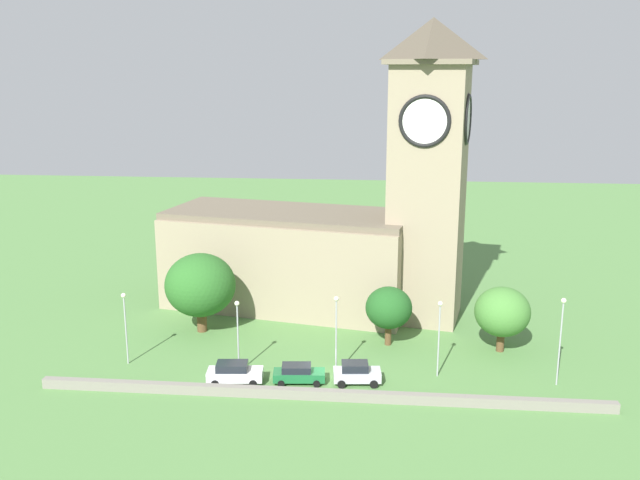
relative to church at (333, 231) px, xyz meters
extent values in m
plane|color=#517F42|center=(0.74, -4.11, -9.02)|extent=(200.00, 200.00, 0.00)
cube|color=gray|center=(-5.09, 1.03, -3.88)|extent=(29.17, 17.25, 10.29)
cube|color=#675C4A|center=(-5.09, 1.03, 1.62)|extent=(28.98, 16.30, 0.70)
cube|color=gray|center=(10.13, -2.03, 4.46)|extent=(8.77, 8.77, 26.98)
cube|color=#736753|center=(10.13, -2.03, 18.20)|extent=(10.17, 10.17, 0.50)
pyramid|color=brown|center=(10.13, -2.03, 20.50)|extent=(9.21, 9.21, 4.10)
cylinder|color=white|center=(9.38, -5.74, 12.56)|extent=(4.70, 1.06, 4.77)
torus|color=black|center=(9.38, -5.74, 12.56)|extent=(5.18, 1.44, 5.19)
cylinder|color=white|center=(13.84, -2.77, 12.56)|extent=(1.06, 4.70, 4.77)
torus|color=black|center=(13.84, -2.77, 12.56)|extent=(1.44, 5.18, 5.19)
cube|color=gray|center=(0.74, -22.65, -8.59)|extent=(47.55, 0.70, 0.86)
cube|color=silver|center=(-6.91, -20.24, -8.26)|extent=(4.96, 2.39, 0.85)
cube|color=#1E232B|center=(-7.15, -20.27, -7.50)|extent=(2.84, 1.95, 0.67)
cylinder|color=black|center=(-5.38, -19.13, -8.69)|extent=(0.71, 0.41, 0.68)
cylinder|color=black|center=(-5.19, -21.03, -8.69)|extent=(0.71, 0.41, 0.68)
cylinder|color=black|center=(-8.63, -19.45, -8.69)|extent=(0.71, 0.41, 0.68)
cylinder|color=black|center=(-8.43, -21.36, -8.69)|extent=(0.71, 0.41, 0.68)
cube|color=#1E6B38|center=(-1.38, -19.69, -8.34)|extent=(4.62, 2.16, 0.76)
cube|color=#1E232B|center=(-1.60, -19.71, -7.67)|extent=(2.64, 1.77, 0.60)
cylinder|color=black|center=(0.05, -18.68, -8.72)|extent=(0.63, 0.37, 0.60)
cylinder|color=black|center=(0.22, -20.41, -8.72)|extent=(0.63, 0.37, 0.60)
cylinder|color=black|center=(-2.98, -18.97, -8.72)|extent=(0.63, 0.37, 0.60)
cylinder|color=black|center=(-2.81, -20.70, -8.72)|extent=(0.63, 0.37, 0.60)
cube|color=silver|center=(3.64, -19.36, -8.23)|extent=(4.24, 2.22, 0.88)
cube|color=#1E232B|center=(3.44, -19.38, -7.45)|extent=(2.43, 1.82, 0.70)
cylinder|color=black|center=(4.93, -18.32, -8.67)|extent=(0.73, 0.40, 0.70)
cylinder|color=black|center=(5.11, -20.12, -8.67)|extent=(0.73, 0.40, 0.70)
cylinder|color=black|center=(2.17, -18.60, -8.67)|extent=(0.73, 0.40, 0.70)
cylinder|color=black|center=(2.35, -20.40, -8.67)|extent=(0.73, 0.40, 0.70)
cylinder|color=#9EA0A5|center=(-17.66, -17.21, -5.82)|extent=(0.14, 0.14, 6.40)
sphere|color=#F4EFCC|center=(-17.66, -17.21, -2.40)|extent=(0.44, 0.44, 0.44)
cylinder|color=#9EA0A5|center=(-7.05, -18.05, -5.88)|extent=(0.14, 0.14, 6.28)
sphere|color=#F4EFCC|center=(-7.05, -18.05, -2.52)|extent=(0.44, 0.44, 0.44)
cylinder|color=#9EA0A5|center=(1.68, -17.66, -5.59)|extent=(0.14, 0.14, 6.87)
sphere|color=#F4EFCC|center=(1.68, -17.66, -1.94)|extent=(0.44, 0.44, 0.44)
cylinder|color=#9EA0A5|center=(10.68, -17.21, -5.75)|extent=(0.14, 0.14, 6.56)
sphere|color=#F4EFCC|center=(10.68, -17.21, -2.25)|extent=(0.44, 0.44, 0.44)
cylinder|color=#9EA0A5|center=(20.81, -17.99, -5.31)|extent=(0.14, 0.14, 7.43)
sphere|color=#F4EFCC|center=(20.81, -17.99, -1.37)|extent=(0.44, 0.44, 0.44)
cylinder|color=brown|center=(6.31, -10.34, -7.95)|extent=(0.64, 0.64, 2.14)
ellipsoid|color=#1E511E|center=(6.31, -10.34, -5.17)|extent=(4.57, 4.57, 4.12)
cylinder|color=brown|center=(17.11, -10.92, -8.01)|extent=(0.74, 0.74, 2.03)
ellipsoid|color=#427A33|center=(17.11, -10.92, -5.01)|extent=(5.29, 5.29, 4.76)
cylinder|color=brown|center=(-12.97, -8.53, -7.86)|extent=(1.01, 1.01, 2.32)
ellipsoid|color=#286023|center=(-12.97, -8.53, -3.99)|extent=(7.23, 7.23, 6.51)
camera|label=1|loc=(5.70, -74.35, 17.29)|focal=38.60mm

